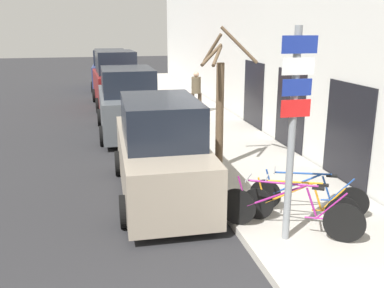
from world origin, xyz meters
name	(u,v)px	position (x,y,z in m)	size (l,w,h in m)	color
ground_plane	(139,141)	(0.00, 11.20, 0.00)	(80.00, 80.00, 0.00)	#28282B
sidewalk_curb	(196,118)	(2.60, 14.00, 0.07)	(3.20, 32.00, 0.15)	#ADA89E
building_facade	(240,37)	(4.35, 13.92, 3.23)	(0.23, 32.00, 6.50)	silver
signpost	(293,128)	(1.69, 3.69, 2.10)	(0.58, 0.14, 3.54)	gray
bicycle_0	(289,211)	(1.81, 3.87, 0.56)	(2.11, 1.46, 0.95)	black
bicycle_1	(299,206)	(2.15, 4.15, 0.52)	(1.88, 1.07, 0.85)	black
bicycle_2	(308,196)	(2.53, 4.54, 0.52)	(2.00, 1.07, 0.85)	black
parked_car_0	(160,152)	(-0.03, 6.47, 1.00)	(2.02, 4.83, 2.21)	gray
parked_car_1	(128,104)	(-0.23, 12.32, 1.05)	(2.11, 4.64, 2.30)	#51565B
parked_car_2	(116,82)	(-0.32, 17.76, 1.15)	(2.23, 4.61, 2.56)	maroon
parked_car_3	(110,71)	(-0.33, 23.68, 1.06)	(2.32, 4.66, 2.33)	navy
pedestrian_near	(196,89)	(2.75, 14.58, 1.15)	(0.45, 0.38, 1.73)	#4C3D2D
street_tree	(220,105)	(1.67, 7.63, 1.79)	(1.53, 1.17, 3.53)	brown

